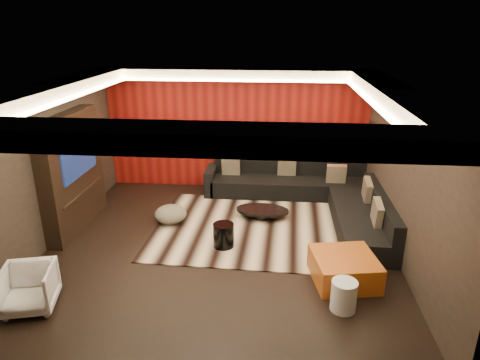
# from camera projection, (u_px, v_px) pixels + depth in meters

# --- Properties ---
(floor) EXTENTS (6.00, 6.00, 0.02)m
(floor) POSITION_uv_depth(u_px,v_px,m) (220.00, 247.00, 7.57)
(floor) COLOR black
(floor) RESTS_ON ground
(ceiling) EXTENTS (6.00, 6.00, 0.02)m
(ceiling) POSITION_uv_depth(u_px,v_px,m) (217.00, 86.00, 6.59)
(ceiling) COLOR silver
(ceiling) RESTS_ON ground
(wall_back) EXTENTS (6.00, 0.02, 2.80)m
(wall_back) POSITION_uv_depth(u_px,v_px,m) (237.00, 130.00, 9.89)
(wall_back) COLOR black
(wall_back) RESTS_ON ground
(wall_left) EXTENTS (0.02, 6.00, 2.80)m
(wall_left) POSITION_uv_depth(u_px,v_px,m) (45.00, 167.00, 7.34)
(wall_left) COLOR black
(wall_left) RESTS_ON ground
(wall_right) EXTENTS (0.02, 6.00, 2.80)m
(wall_right) POSITION_uv_depth(u_px,v_px,m) (405.00, 178.00, 6.83)
(wall_right) COLOR black
(wall_right) RESTS_ON ground
(red_feature_wall) EXTENTS (5.98, 0.05, 2.78)m
(red_feature_wall) POSITION_uv_depth(u_px,v_px,m) (236.00, 130.00, 9.86)
(red_feature_wall) COLOR #6B0C0A
(red_feature_wall) RESTS_ON ground
(soffit_back) EXTENTS (6.00, 0.60, 0.22)m
(soffit_back) POSITION_uv_depth(u_px,v_px,m) (235.00, 74.00, 9.16)
(soffit_back) COLOR silver
(soffit_back) RESTS_ON ground
(soffit_front) EXTENTS (6.00, 0.60, 0.22)m
(soffit_front) POSITION_uv_depth(u_px,v_px,m) (178.00, 138.00, 4.11)
(soffit_front) COLOR silver
(soffit_front) RESTS_ON ground
(soffit_left) EXTENTS (0.60, 4.80, 0.22)m
(soffit_left) POSITION_uv_depth(u_px,v_px,m) (51.00, 91.00, 6.87)
(soffit_left) COLOR silver
(soffit_left) RESTS_ON ground
(soffit_right) EXTENTS (0.60, 4.80, 0.22)m
(soffit_right) POSITION_uv_depth(u_px,v_px,m) (396.00, 96.00, 6.41)
(soffit_right) COLOR silver
(soffit_right) RESTS_ON ground
(cove_back) EXTENTS (4.80, 0.08, 0.04)m
(cove_back) POSITION_uv_depth(u_px,v_px,m) (233.00, 80.00, 8.87)
(cove_back) COLOR #FFD899
(cove_back) RESTS_ON ground
(cove_front) EXTENTS (4.80, 0.08, 0.04)m
(cove_front) POSITION_uv_depth(u_px,v_px,m) (186.00, 138.00, 4.46)
(cove_front) COLOR #FFD899
(cove_front) RESTS_ON ground
(cove_left) EXTENTS (0.08, 4.80, 0.04)m
(cove_left) POSITION_uv_depth(u_px,v_px,m) (72.00, 97.00, 6.87)
(cove_left) COLOR #FFD899
(cove_left) RESTS_ON ground
(cove_right) EXTENTS (0.08, 4.80, 0.04)m
(cove_right) POSITION_uv_depth(u_px,v_px,m) (372.00, 102.00, 6.47)
(cove_right) COLOR #FFD899
(cove_right) RESTS_ON ground
(tv_surround) EXTENTS (0.30, 2.00, 2.20)m
(tv_surround) POSITION_uv_depth(u_px,v_px,m) (73.00, 172.00, 7.99)
(tv_surround) COLOR black
(tv_surround) RESTS_ON ground
(tv_screen) EXTENTS (0.04, 1.30, 0.80)m
(tv_screen) POSITION_uv_depth(u_px,v_px,m) (78.00, 155.00, 7.86)
(tv_screen) COLOR black
(tv_screen) RESTS_ON ground
(tv_shelf) EXTENTS (0.04, 1.60, 0.04)m
(tv_shelf) POSITION_uv_depth(u_px,v_px,m) (83.00, 192.00, 8.12)
(tv_shelf) COLOR black
(tv_shelf) RESTS_ON ground
(rug) EXTENTS (4.09, 3.12, 0.02)m
(rug) POSITION_uv_depth(u_px,v_px,m) (259.00, 228.00, 8.22)
(rug) COLOR #CBB495
(rug) RESTS_ON floor
(coffee_table) EXTENTS (1.14, 1.14, 0.18)m
(coffee_table) POSITION_uv_depth(u_px,v_px,m) (262.00, 213.00, 8.64)
(coffee_table) COLOR black
(coffee_table) RESTS_ON rug
(drum_stool) EXTENTS (0.45, 0.45, 0.43)m
(drum_stool) POSITION_uv_depth(u_px,v_px,m) (224.00, 235.00, 7.48)
(drum_stool) COLOR black
(drum_stool) RESTS_ON rug
(striped_pouf) EXTENTS (0.72, 0.72, 0.34)m
(striped_pouf) POSITION_uv_depth(u_px,v_px,m) (171.00, 214.00, 8.40)
(striped_pouf) COLOR #B5AC8C
(striped_pouf) RESTS_ON rug
(white_side_table) EXTENTS (0.43, 0.43, 0.44)m
(white_side_table) POSITION_uv_depth(u_px,v_px,m) (344.00, 296.00, 5.85)
(white_side_table) COLOR silver
(white_side_table) RESTS_ON floor
(orange_ottoman) EXTENTS (1.08, 1.08, 0.41)m
(orange_ottoman) POSITION_uv_depth(u_px,v_px,m) (344.00, 269.00, 6.52)
(orange_ottoman) COLOR #954413
(orange_ottoman) RESTS_ON floor
(armchair) EXTENTS (0.82, 0.83, 0.63)m
(armchair) POSITION_uv_depth(u_px,v_px,m) (29.00, 289.00, 5.85)
(armchair) COLOR silver
(armchair) RESTS_ON floor
(sectional_sofa) EXTENTS (3.65, 3.50, 0.75)m
(sectional_sofa) POSITION_uv_depth(u_px,v_px,m) (313.00, 196.00, 9.07)
(sectional_sofa) COLOR black
(sectional_sofa) RESTS_ON floor
(throw_pillows) EXTENTS (3.12, 2.77, 0.50)m
(throw_pillows) POSITION_uv_depth(u_px,v_px,m) (315.00, 180.00, 8.97)
(throw_pillows) COLOR beige
(throw_pillows) RESTS_ON sectional_sofa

